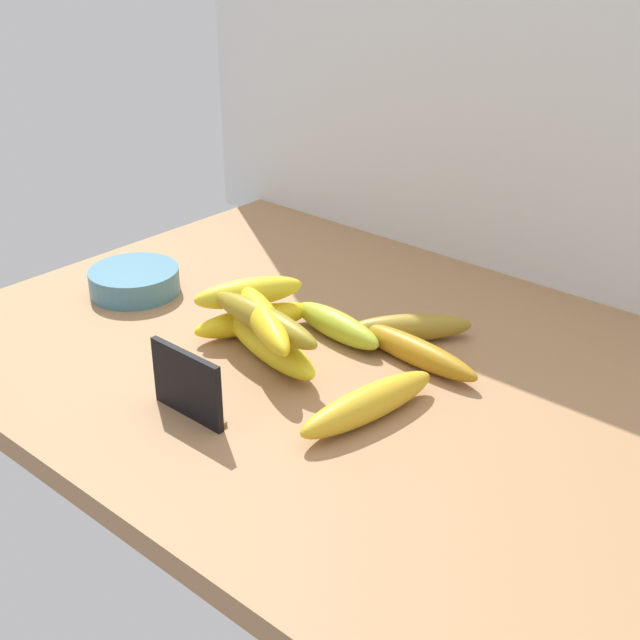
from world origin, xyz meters
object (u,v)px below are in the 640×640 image
(banana_1, at_px, (270,345))
(banana_6, at_px, (249,293))
(banana_2, at_px, (414,351))
(banana_4, at_px, (254,320))
(banana_7, at_px, (264,320))
(fruit_bowl, at_px, (134,281))
(banana_0, at_px, (409,328))
(banana_5, at_px, (368,404))
(banana_8, at_px, (264,319))
(banana_3, at_px, (337,325))
(chalkboard_sign, at_px, (188,386))

(banana_1, relative_size, banana_6, 1.30)
(banana_2, height_order, banana_6, banana_6)
(banana_4, distance_m, banana_7, 0.10)
(fruit_bowl, relative_size, banana_7, 0.69)
(banana_4, bearing_deg, banana_7, -35.30)
(banana_0, xyz_separation_m, banana_1, (-0.10, -0.16, 0.00))
(banana_7, bearing_deg, fruit_bowl, 175.53)
(banana_5, bearing_deg, banana_8, 175.66)
(banana_0, xyz_separation_m, banana_6, (-0.18, -0.12, 0.04))
(banana_6, bearing_deg, banana_3, 30.45)
(banana_8, bearing_deg, banana_2, 41.93)
(banana_0, bearing_deg, banana_6, -146.36)
(chalkboard_sign, relative_size, banana_6, 0.72)
(banana_3, bearing_deg, banana_6, -149.55)
(fruit_bowl, distance_m, banana_3, 0.33)
(banana_4, bearing_deg, banana_1, -30.25)
(banana_4, bearing_deg, banana_3, 33.26)
(banana_6, bearing_deg, fruit_bowl, -172.63)
(chalkboard_sign, xyz_separation_m, banana_3, (0.00, 0.26, -0.02))
(fruit_bowl, height_order, banana_7, banana_7)
(banana_1, distance_m, banana_2, 0.18)
(banana_4, bearing_deg, chalkboard_sign, -64.93)
(banana_7, bearing_deg, banana_2, 41.75)
(banana_3, relative_size, banana_8, 0.84)
(fruit_bowl, height_order, banana_3, banana_3)
(banana_1, xyz_separation_m, banana_5, (0.18, -0.02, -0.00))
(banana_8, bearing_deg, banana_7, 130.62)
(banana_7, bearing_deg, banana_6, 147.34)
(banana_3, xyz_separation_m, banana_7, (-0.02, -0.11, 0.04))
(banana_4, height_order, banana_7, banana_7)
(chalkboard_sign, relative_size, banana_4, 0.64)
(banana_2, height_order, banana_7, banana_7)
(banana_1, height_order, banana_3, banana_1)
(banana_1, bearing_deg, banana_4, 149.75)
(banana_5, xyz_separation_m, banana_7, (-0.18, 0.01, 0.04))
(banana_1, height_order, banana_5, banana_1)
(chalkboard_sign, xyz_separation_m, banana_1, (-0.02, 0.15, -0.02))
(chalkboard_sign, xyz_separation_m, banana_4, (-0.09, 0.20, -0.02))
(banana_2, distance_m, banana_7, 0.19)
(chalkboard_sign, distance_m, banana_7, 0.15)
(banana_7, bearing_deg, banana_0, 59.68)
(chalkboard_sign, height_order, fruit_bowl, chalkboard_sign)
(chalkboard_sign, distance_m, banana_6, 0.22)
(fruit_bowl, distance_m, banana_4, 0.23)
(banana_8, bearing_deg, banana_5, -4.34)
(chalkboard_sign, xyz_separation_m, fruit_bowl, (-0.32, 0.17, -0.02))
(banana_3, bearing_deg, chalkboard_sign, -90.79)
(banana_0, distance_m, banana_8, 0.20)
(banana_6, relative_size, banana_7, 0.78)
(fruit_bowl, xyz_separation_m, banana_3, (0.32, 0.09, 0.00))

